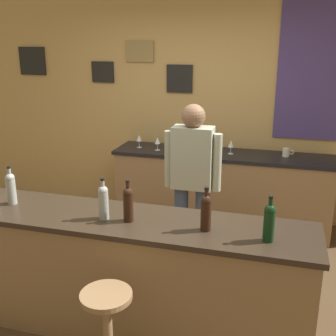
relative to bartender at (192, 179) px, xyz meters
name	(u,v)px	position (x,y,z in m)	size (l,w,h in m)	color
ground_plane	(144,297)	(-0.29, -0.53, -0.94)	(10.00, 10.00, 0.00)	#4C3823
back_wall	(199,102)	(-0.26, 1.50, 0.48)	(6.00, 0.09, 2.80)	tan
bar_counter	(126,274)	(-0.29, -0.93, -0.47)	(2.74, 0.60, 0.92)	olive
side_counter	(221,190)	(0.11, 1.12, -0.48)	(2.52, 0.56, 0.90)	olive
bartender	(192,179)	(0.00, 0.00, 0.00)	(0.52, 0.21, 1.62)	#384766
bar_stool	(107,324)	(-0.20, -1.50, -0.48)	(0.32, 0.32, 0.68)	olive
wine_bottle_a	(11,187)	(-1.23, -0.91, 0.12)	(0.07, 0.07, 0.31)	#999E99
wine_bottle_b	(103,201)	(-0.43, -0.98, 0.12)	(0.07, 0.07, 0.31)	#999E99
wine_bottle_c	(128,203)	(-0.24, -0.97, 0.12)	(0.07, 0.07, 0.31)	black
wine_bottle_d	(206,211)	(0.31, -0.97, 0.12)	(0.07, 0.07, 0.31)	black
wine_bottle_e	(269,221)	(0.72, -1.02, 0.12)	(0.07, 0.07, 0.31)	black
wine_glass_a	(139,139)	(-0.90, 1.11, 0.07)	(0.07, 0.07, 0.16)	silver
wine_glass_b	(158,141)	(-0.65, 1.04, 0.07)	(0.07, 0.07, 0.16)	silver
wine_glass_c	(179,142)	(-0.40, 1.06, 0.07)	(0.07, 0.07, 0.16)	silver
wine_glass_d	(231,144)	(0.20, 1.11, 0.07)	(0.07, 0.07, 0.16)	silver
coffee_mug	(286,152)	(0.81, 1.17, 0.01)	(0.12, 0.08, 0.09)	silver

